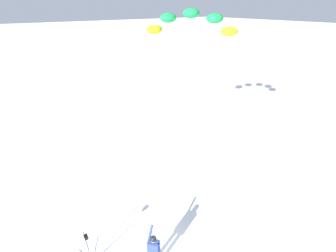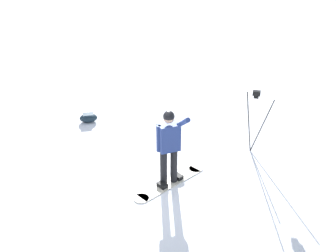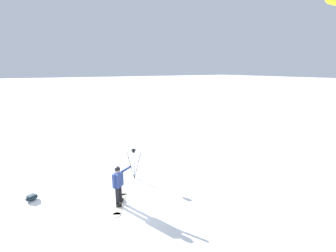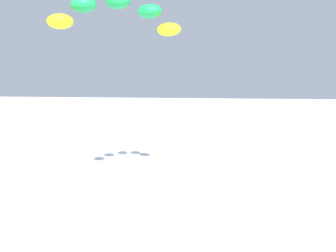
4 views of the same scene
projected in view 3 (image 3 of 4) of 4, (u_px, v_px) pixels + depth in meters
The scene contains 5 objects.
ground_plane at pixel (100, 210), 9.10m from camera, with size 300.00×300.00×0.00m, color white.
snowboarder at pixel (118, 182), 9.27m from camera, with size 0.51×0.72×1.61m.
snowboard at pixel (120, 203), 9.50m from camera, with size 1.62×1.04×0.10m.
gear_bag_large at pixel (32, 197), 9.74m from camera, with size 0.54×0.58×0.23m.
camera_tripod at pixel (134, 158), 11.47m from camera, with size 0.72×0.65×1.50m.
Camera 3 is at (8.27, -1.97, 5.22)m, focal length 25.65 mm.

